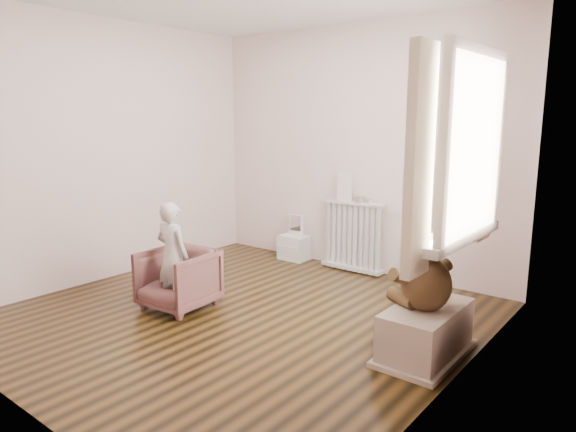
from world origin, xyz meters
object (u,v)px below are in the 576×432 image
Objects in this scene: radiator at (353,236)px; teddy_bear at (427,264)px; child at (173,255)px; toy_bench at (426,328)px; toy_vanity at (294,236)px; armchair at (178,279)px; plush_cat at (476,208)px.

teddy_bear is at bearing -44.93° from radiator.
child is 2.15m from toy_bench.
toy_vanity is 0.69× the size of toy_bench.
toy_bench is at bearing -31.91° from toy_vanity.
armchair is at bearing -107.80° from radiator.
child is at bearing -85.04° from toy_vanity.
toy_bench is at bearing 106.11° from teddy_bear.
toy_vanity is 1.92m from child.
toy_bench is (2.07, 0.51, -0.28)m from child.
plush_cat reaches higher than toy_vanity.
plush_cat is (2.21, 0.90, 0.74)m from armchair.
radiator is 1.97m from plush_cat.
radiator is at bearing -111.37° from child.
teddy_bear is (-0.00, -0.03, 0.47)m from toy_bench.
armchair is at bearing -167.37° from toy_bench.
radiator is 0.82× the size of child.
armchair is 2.50m from plush_cat.
toy_bench is 0.47m from teddy_bear.
toy_bench is at bearing -105.61° from plush_cat.
toy_vanity is 0.56× the size of child.
toy_vanity reaches higher than toy_bench.
radiator is 1.98m from armchair.
radiator is 2.55× the size of plush_cat.
radiator is 1.46× the size of toy_vanity.
toy_bench is at bearing -44.17° from radiator.
armchair is at bearing -84.90° from toy_vanity.
teddy_bear is (2.23, -1.42, 0.40)m from toy_vanity.
teddy_bear is 1.86× the size of plush_cat.
plush_cat is at bearing 18.26° from armchair.
toy_vanity is at bearing 160.22° from plush_cat.
teddy_bear is at bearing 7.75° from armchair.
toy_vanity is 2.67m from teddy_bear.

